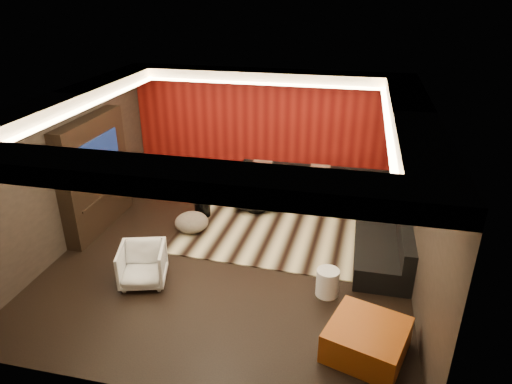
% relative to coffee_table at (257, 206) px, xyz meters
% --- Properties ---
extents(floor, '(6.00, 6.00, 0.02)m').
position_rel_coffee_table_xyz_m(floor, '(-0.02, -1.90, -0.12)').
color(floor, black).
rests_on(floor, ground).
extents(ceiling, '(6.00, 6.00, 0.02)m').
position_rel_coffee_table_xyz_m(ceiling, '(-0.02, -1.90, 2.70)').
color(ceiling, silver).
rests_on(ceiling, ground).
extents(wall_back, '(6.00, 0.02, 2.80)m').
position_rel_coffee_table_xyz_m(wall_back, '(-0.02, 1.11, 1.29)').
color(wall_back, black).
rests_on(wall_back, ground).
extents(wall_left, '(0.02, 6.00, 2.80)m').
position_rel_coffee_table_xyz_m(wall_left, '(-3.03, -1.90, 1.29)').
color(wall_left, black).
rests_on(wall_left, ground).
extents(wall_right, '(0.02, 6.00, 2.80)m').
position_rel_coffee_table_xyz_m(wall_right, '(2.99, -1.90, 1.29)').
color(wall_right, black).
rests_on(wall_right, ground).
extents(red_feature_wall, '(5.98, 0.05, 2.78)m').
position_rel_coffee_table_xyz_m(red_feature_wall, '(-0.02, 1.07, 1.29)').
color(red_feature_wall, '#6B0C0A').
rests_on(red_feature_wall, ground).
extents(soffit_back, '(6.00, 0.60, 0.22)m').
position_rel_coffee_table_xyz_m(soffit_back, '(-0.02, 0.80, 2.58)').
color(soffit_back, silver).
rests_on(soffit_back, ground).
extents(soffit_front, '(6.00, 0.60, 0.22)m').
position_rel_coffee_table_xyz_m(soffit_front, '(-0.02, -4.60, 2.58)').
color(soffit_front, silver).
rests_on(soffit_front, ground).
extents(soffit_left, '(0.60, 4.80, 0.22)m').
position_rel_coffee_table_xyz_m(soffit_left, '(-2.72, -1.90, 2.58)').
color(soffit_left, silver).
rests_on(soffit_left, ground).
extents(soffit_right, '(0.60, 4.80, 0.22)m').
position_rel_coffee_table_xyz_m(soffit_right, '(2.68, -1.90, 2.58)').
color(soffit_right, silver).
rests_on(soffit_right, ground).
extents(cove_back, '(4.80, 0.08, 0.04)m').
position_rel_coffee_table_xyz_m(cove_back, '(-0.02, 0.46, 2.49)').
color(cove_back, '#FFD899').
rests_on(cove_back, ground).
extents(cove_front, '(4.80, 0.08, 0.04)m').
position_rel_coffee_table_xyz_m(cove_front, '(-0.02, -4.26, 2.49)').
color(cove_front, '#FFD899').
rests_on(cove_front, ground).
extents(cove_left, '(0.08, 4.80, 0.04)m').
position_rel_coffee_table_xyz_m(cove_left, '(-2.38, -1.90, 2.49)').
color(cove_left, '#FFD899').
rests_on(cove_left, ground).
extents(cove_right, '(0.08, 4.80, 0.04)m').
position_rel_coffee_table_xyz_m(cove_right, '(2.34, -1.90, 2.49)').
color(cove_right, '#FFD899').
rests_on(cove_right, ground).
extents(tv_surround, '(0.30, 2.00, 2.20)m').
position_rel_coffee_table_xyz_m(tv_surround, '(-2.87, -1.30, 0.99)').
color(tv_surround, black).
rests_on(tv_surround, ground).
extents(tv_screen, '(0.04, 1.30, 0.80)m').
position_rel_coffee_table_xyz_m(tv_screen, '(-2.71, -1.30, 1.34)').
color(tv_screen, black).
rests_on(tv_screen, ground).
extents(tv_shelf, '(0.04, 1.60, 0.04)m').
position_rel_coffee_table_xyz_m(tv_shelf, '(-2.71, -1.30, 0.59)').
color(tv_shelf, black).
rests_on(tv_shelf, ground).
extents(rug, '(4.12, 3.17, 0.02)m').
position_rel_coffee_table_xyz_m(rug, '(0.71, -0.60, -0.10)').
color(rug, beige).
rests_on(rug, floor).
extents(coffee_table, '(1.24, 1.24, 0.18)m').
position_rel_coffee_table_xyz_m(coffee_table, '(0.00, 0.00, 0.00)').
color(coffee_table, black).
rests_on(coffee_table, rug).
extents(drum_stool, '(0.43, 0.43, 0.38)m').
position_rel_coffee_table_xyz_m(drum_stool, '(-1.04, -0.49, 0.10)').
color(drum_stool, black).
rests_on(drum_stool, rug).
extents(striped_pouf, '(0.67, 0.67, 0.36)m').
position_rel_coffee_table_xyz_m(striped_pouf, '(-1.04, -1.14, 0.09)').
color(striped_pouf, '#C3AF97').
rests_on(striped_pouf, rug).
extents(white_side_table, '(0.40, 0.40, 0.44)m').
position_rel_coffee_table_xyz_m(white_side_table, '(1.69, -2.55, 0.11)').
color(white_side_table, white).
rests_on(white_side_table, floor).
extents(orange_ottoman, '(1.20, 1.20, 0.43)m').
position_rel_coffee_table_xyz_m(orange_ottoman, '(2.29, -3.68, 0.10)').
color(orange_ottoman, '#913812').
rests_on(orange_ottoman, floor).
extents(armchair, '(0.88, 0.89, 0.66)m').
position_rel_coffee_table_xyz_m(armchair, '(-1.22, -2.88, 0.22)').
color(armchair, silver).
rests_on(armchair, floor).
extents(sectional_sofa, '(3.65, 3.50, 0.75)m').
position_rel_coffee_table_xyz_m(sectional_sofa, '(1.71, -0.03, 0.15)').
color(sectional_sofa, black).
rests_on(sectional_sofa, floor).
extents(throw_pillows, '(2.87, 0.63, 0.44)m').
position_rel_coffee_table_xyz_m(throw_pillows, '(1.21, 0.70, 0.51)').
color(throw_pillows, '#C6B091').
rests_on(throw_pillows, sectional_sofa).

